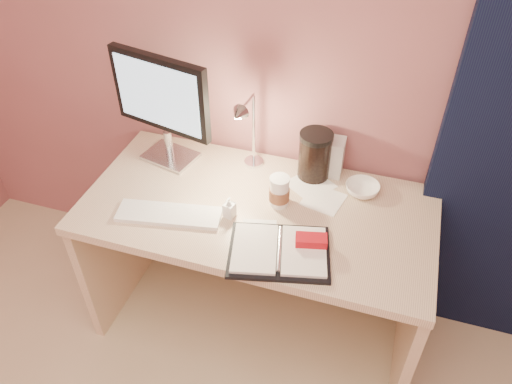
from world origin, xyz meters
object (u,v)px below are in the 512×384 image
(product_box, at_px, (330,156))
(dark_jar, at_px, (315,157))
(planner, at_px, (282,250))
(keyboard, at_px, (169,214))
(bowl, at_px, (362,189))
(coffee_cup, at_px, (279,192))
(desk_lamp, at_px, (249,131))
(lotion_bottle, at_px, (229,207))
(desk, at_px, (262,234))
(monitor, at_px, (163,100))

(product_box, bearing_deg, dark_jar, -145.97)
(planner, distance_m, product_box, 0.52)
(keyboard, relative_size, bowl, 2.92)
(planner, xyz_separation_m, product_box, (0.07, 0.51, 0.07))
(coffee_cup, relative_size, desk_lamp, 0.36)
(planner, xyz_separation_m, dark_jar, (0.01, 0.47, 0.08))
(dark_jar, distance_m, product_box, 0.07)
(bowl, xyz_separation_m, product_box, (-0.16, 0.09, 0.06))
(dark_jar, bearing_deg, lotion_bottle, -126.14)
(coffee_cup, height_order, product_box, product_box)
(desk, distance_m, coffee_cup, 0.30)
(desk, xyz_separation_m, keyboard, (-0.31, -0.23, 0.23))
(monitor, bearing_deg, keyboard, -52.87)
(keyboard, xyz_separation_m, planner, (0.47, -0.05, 0.01))
(coffee_cup, height_order, lotion_bottle, coffee_cup)
(desk_lamp, bearing_deg, bowl, 9.23)
(keyboard, height_order, product_box, product_box)
(product_box, distance_m, desk_lamp, 0.37)
(dark_jar, bearing_deg, product_box, 35.56)
(lotion_bottle, bearing_deg, bowl, 32.01)
(product_box, relative_size, desk_lamp, 0.47)
(lotion_bottle, distance_m, product_box, 0.50)
(planner, bearing_deg, product_box, 69.37)
(monitor, relative_size, lotion_bottle, 5.41)
(lotion_bottle, distance_m, desk_lamp, 0.32)
(monitor, relative_size, desk_lamp, 1.35)
(keyboard, bearing_deg, desk_lamp, 46.13)
(keyboard, xyz_separation_m, bowl, (0.70, 0.37, 0.01))
(planner, relative_size, desk_lamp, 1.14)
(lotion_bottle, height_order, product_box, product_box)
(bowl, bearing_deg, keyboard, -152.24)
(keyboard, relative_size, dark_jar, 2.13)
(bowl, height_order, dark_jar, dark_jar)
(monitor, bearing_deg, lotion_bottle, -23.21)
(dark_jar, xyz_separation_m, desk_lamp, (-0.26, -0.09, 0.13))
(bowl, bearing_deg, monitor, -178.87)
(coffee_cup, distance_m, bowl, 0.35)
(planner, height_order, dark_jar, dark_jar)
(keyboard, bearing_deg, monitor, 103.89)
(dark_jar, xyz_separation_m, product_box, (0.06, 0.04, -0.01))
(lotion_bottle, xyz_separation_m, desk_lamp, (-0.01, 0.26, 0.18))
(planner, distance_m, coffee_cup, 0.27)
(monitor, xyz_separation_m, planner, (0.63, -0.40, -0.28))
(desk, relative_size, desk_lamp, 3.84)
(monitor, bearing_deg, coffee_cup, -2.75)
(monitor, height_order, lotion_bottle, monitor)
(monitor, bearing_deg, planner, -19.97)
(monitor, xyz_separation_m, coffee_cup, (0.55, -0.15, -0.23))
(desk, height_order, lotion_bottle, lotion_bottle)
(bowl, distance_m, dark_jar, 0.24)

